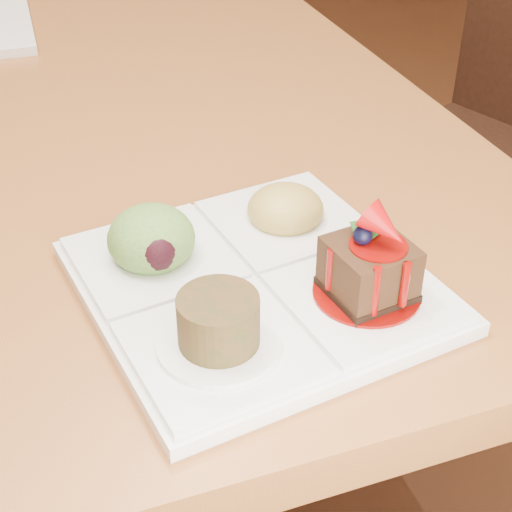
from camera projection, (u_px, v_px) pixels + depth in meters
name	position (u px, v px, depth m)	size (l,w,h in m)	color
ground	(46.00, 396.00, 1.56)	(6.00, 6.00, 0.00)	#5B321A
sampler_plate	(252.00, 270.00, 0.60)	(0.28, 0.28, 0.10)	white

